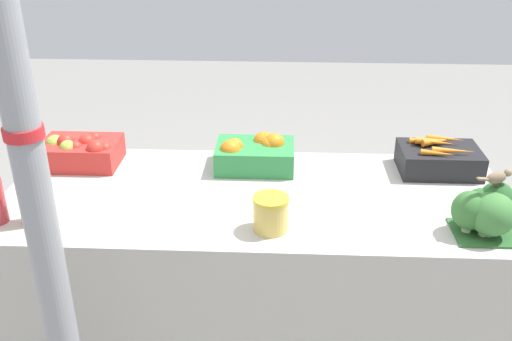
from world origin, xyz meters
TOP-DOWN VIEW (x-y plane):
  - market_table at (0.00, 0.00)m, footprint 1.94×0.80m
  - support_pole at (-0.54, -0.66)m, footprint 0.10×0.10m
  - apple_crate at (-0.75, 0.23)m, footprint 0.32×0.23m
  - orange_crate at (-0.01, 0.24)m, footprint 0.32×0.23m
  - carrot_crate at (0.74, 0.24)m, footprint 0.32×0.23m
  - broccoli_pile at (0.78, -0.24)m, footprint 0.24×0.19m
  - juice_bottle_golden at (-0.77, -0.25)m, footprint 0.07×0.07m
  - pickle_jar at (0.06, -0.25)m, footprint 0.12×0.12m
  - sparrow_bird at (0.80, -0.23)m, footprint 0.13×0.06m

SIDE VIEW (x-z plane):
  - market_table at x=0.00m, z-range 0.00..0.84m
  - carrot_crate at x=0.74m, z-range 0.83..0.97m
  - pickle_jar at x=0.06m, z-range 0.84..0.96m
  - apple_crate at x=-0.75m, z-range 0.83..0.97m
  - orange_crate at x=-0.01m, z-range 0.83..0.98m
  - broccoli_pile at x=0.78m, z-range 0.84..1.02m
  - juice_bottle_golden at x=-0.77m, z-range 0.82..1.06m
  - sparrow_bird at x=0.80m, z-range 1.02..1.07m
  - support_pole at x=-0.54m, z-range 0.00..2.59m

